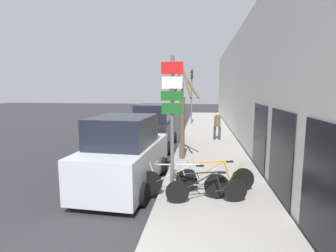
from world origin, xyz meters
TOP-DOWN VIEW (x-y plane):
  - ground_plane at (0.00, 11.20)m, footprint 80.00×80.00m
  - sidewalk_curb at (2.60, 14.00)m, footprint 3.20×32.00m
  - building_facade at (4.35, 13.91)m, footprint 0.23×32.00m
  - signpost at (1.42, 4.17)m, footprint 0.57×0.11m
  - bicycle_0 at (2.31, 4.07)m, footprint 2.07×0.53m
  - bicycle_1 at (1.68, 4.38)m, footprint 2.47×0.44m
  - bicycle_2 at (2.57, 4.87)m, footprint 2.21×0.54m
  - parked_car_0 at (-0.18, 5.31)m, footprint 2.26×4.31m
  - parked_car_1 at (-0.22, 10.72)m, footprint 2.00×4.33m
  - pedestrian_near at (3.07, 12.65)m, footprint 0.41×0.35m
  - street_tree at (1.37, 8.28)m, footprint 1.43×1.94m
  - traffic_light at (1.35, 19.33)m, footprint 0.20×0.30m

SIDE VIEW (x-z plane):
  - ground_plane at x=0.00m, z-range 0.00..0.00m
  - sidewalk_curb at x=2.60m, z-range 0.00..0.15m
  - bicycle_0 at x=2.31m, z-range 0.09..0.93m
  - bicycle_2 at x=2.57m, z-range 0.08..1.00m
  - bicycle_1 at x=1.68m, z-range 0.08..1.02m
  - parked_car_0 at x=-0.18m, z-range -0.11..2.12m
  - parked_car_1 at x=-0.22m, z-range -0.11..2.17m
  - pedestrian_near at x=3.07m, z-range 0.27..1.84m
  - street_tree at x=1.37m, z-range 0.06..3.81m
  - signpost at x=1.42m, z-range 0.43..4.13m
  - traffic_light at x=1.35m, z-range 0.78..5.28m
  - building_facade at x=4.35m, z-range -0.02..6.48m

